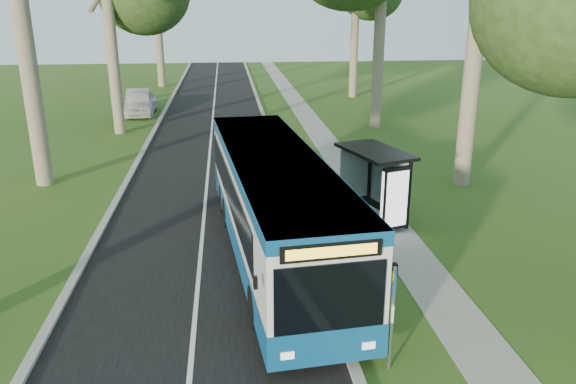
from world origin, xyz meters
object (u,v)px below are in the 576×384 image
at_px(car_white, 141,103).
at_px(car_silver, 138,100).
at_px(bus_shelter, 381,174).
at_px(litter_bin, 357,223).
at_px(bus, 274,206).
at_px(bus_stop_sign, 393,307).

height_order(car_white, car_silver, car_white).
relative_size(bus_shelter, car_white, 0.69).
xyz_separation_m(litter_bin, car_white, (-10.25, 22.96, 0.42)).
height_order(bus, car_silver, bus).
xyz_separation_m(bus, bus_stop_sign, (1.95, -5.85, -0.17)).
distance_m(bus, bus_stop_sign, 6.17).
bearing_deg(bus, car_white, 101.24).
distance_m(litter_bin, car_silver, 26.75).
bearing_deg(car_silver, litter_bin, -71.54).
bearing_deg(litter_bin, bus_shelter, 43.25).
bearing_deg(litter_bin, car_silver, 113.43).
relative_size(bus, litter_bin, 14.86).
bearing_deg(car_silver, bus_shelter, -68.69).
height_order(bus_shelter, litter_bin, bus_shelter).
bearing_deg(bus_shelter, bus_stop_sign, -120.97).
distance_m(car_white, car_silver, 1.63).
distance_m(bus_stop_sign, car_white, 31.65).
bearing_deg(litter_bin, bus_stop_sign, -97.61).
height_order(bus, bus_shelter, bus).
distance_m(bus_shelter, car_white, 24.74).
height_order(bus_shelter, car_silver, bus_shelter).
distance_m(bus_shelter, car_silver, 26.33).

